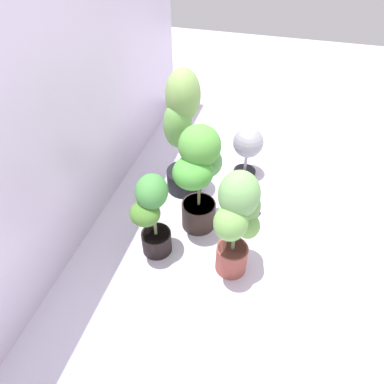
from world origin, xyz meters
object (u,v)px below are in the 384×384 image
at_px(potted_plant_center, 199,172).
at_px(potted_plant_front_left, 238,218).
at_px(potted_plant_back_right, 182,130).
at_px(potted_plant_back_left, 152,214).
at_px(cell_phone, 250,211).
at_px(floor_fan, 248,144).

distance_m(potted_plant_center, potted_plant_front_left, 0.42).
distance_m(potted_plant_back_right, potted_plant_back_left, 0.66).
bearing_deg(potted_plant_back_left, cell_phone, -45.83).
xyz_separation_m(potted_plant_back_right, potted_plant_center, (-0.33, -0.21, -0.07)).
xyz_separation_m(potted_plant_front_left, cell_phone, (0.52, -0.04, -0.45)).
xyz_separation_m(potted_plant_center, cell_phone, (0.22, -0.33, -0.47)).
xyz_separation_m(potted_plant_center, potted_plant_back_left, (-0.30, 0.20, -0.13)).
height_order(potted_plant_center, cell_phone, potted_plant_center).
relative_size(cell_phone, floor_fan, 0.38).
bearing_deg(floor_fan, potted_plant_front_left, 120.02).
distance_m(potted_plant_center, potted_plant_back_left, 0.38).
bearing_deg(potted_plant_center, potted_plant_back_right, 31.88).
bearing_deg(potted_plant_back_left, potted_plant_back_right, 0.29).
bearing_deg(cell_phone, potted_plant_back_left, -26.25).
bearing_deg(potted_plant_back_right, cell_phone, -101.47).
xyz_separation_m(potted_plant_center, floor_fan, (0.66, -0.22, -0.19)).
relative_size(potted_plant_back_right, floor_fan, 2.32).
bearing_deg(potted_plant_front_left, potted_plant_back_left, 90.29).
distance_m(potted_plant_back_right, cell_phone, 0.77).
bearing_deg(cell_phone, potted_plant_center, -36.59).
xyz_separation_m(potted_plant_front_left, floor_fan, (0.96, 0.08, -0.17)).
bearing_deg(potted_plant_back_right, floor_fan, -52.26).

